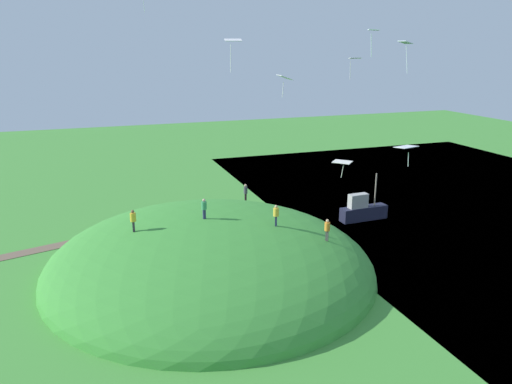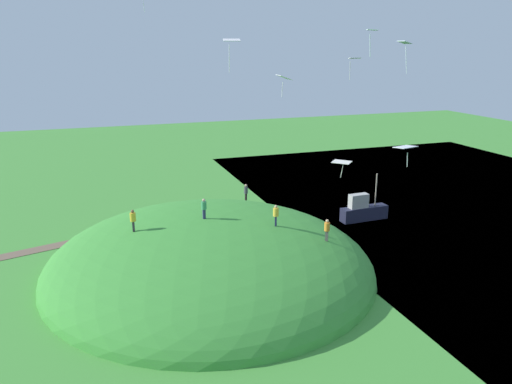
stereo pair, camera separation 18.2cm
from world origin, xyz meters
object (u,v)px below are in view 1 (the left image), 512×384
Objects in this scene: person_on_hilltop at (133,218)px; kite_3 at (406,147)px; boat_on_lake at (362,210)px; kite_2 at (406,45)px; kite_6 at (342,162)px; person_watching_kites at (327,227)px; kite_1 at (355,60)px; kite_5 at (285,78)px; person_with_child at (204,206)px; kite_0 at (373,32)px; person_walking_path at (276,213)px; kite_4 at (233,42)px; person_near_shore at (246,191)px.

person_on_hilltop is 1.32× the size of kite_3.
kite_3 is (9.76, 19.46, 10.75)m from boat_on_lake.
kite_6 is (2.20, -2.60, -7.19)m from kite_2.
kite_2 is at bearing 134.48° from person_watching_kites.
kite_1 is 1.14× the size of kite_3.
kite_2 is (-0.03, 5.46, 0.93)m from kite_1.
person_with_child is at bearing -63.58° from kite_5.
kite_0 reaches higher than kite_6.
person_watching_kites is at bearing 81.52° from person_walking_path.
kite_5 is at bearing -75.75° from kite_0.
kite_0 is (2.92, 9.32, 13.77)m from person_watching_kites.
kite_5 is (14.04, 12.61, 14.10)m from boat_on_lake.
kite_3 reaches higher than person_on_hilltop.
kite_5 reaches higher than person_watching_kites.
person_on_hilltop is 1.22× the size of kite_6.
kite_6 is (2.17, 2.87, -6.26)m from kite_1.
person_on_hilltop is 1.07× the size of kite_4.
kite_0 is 9.18m from kite_1.
kite_2 is at bearing 60.55° from boat_on_lake.
kite_2 reaches higher than person_near_shore.
person_walking_path is (12.60, 7.86, 3.64)m from boat_on_lake.
kite_1 reaches higher than kite_5.
person_on_hilltop is 19.61m from kite_1.
kite_6 is (-7.04, 8.86, 4.91)m from person_with_child.
person_watching_kites is at bearing 44.61° from boat_on_lake.
kite_1 is at bearing -127.17° from kite_6.
kite_2 reaches higher than person_walking_path.
person_walking_path is 8.44m from kite_6.
boat_on_lake is 30.31m from kite_4.
person_watching_kites is 1.33× the size of kite_3.
boat_on_lake is 2.97× the size of person_on_hilltop.
person_walking_path is at bearing 29.15° from boat_on_lake.
person_with_child is 17.24m from kite_4.
kite_0 is 0.73× the size of kite_2.
kite_4 is 1.13× the size of kite_6.
kite_2 is at bearing 52.48° from person_walking_path.
person_watching_kites is at bearing 59.21° from person_near_shore.
person_with_child is 0.96× the size of person_on_hilltop.
kite_4 is at bearing 21.70° from kite_6.
person_on_hilltop is 20.76m from kite_3.
person_on_hilltop is at bearing 16.65° from person_watching_kites.
person_with_child is at bearing 13.95° from boat_on_lake.
kite_2 is (8.42, 16.77, 16.05)m from boat_on_lake.
person_near_shore is 19.46m from kite_6.
kite_6 is at bearing 52.83° from kite_1.
person_watching_kites is 1.08× the size of kite_4.
boat_on_lake is at bearing -126.75° from kite_1.
kite_0 is at bearing 55.01° from boat_on_lake.
person_watching_kites is 1.32× the size of kite_0.
kite_4 is (7.65, 21.49, 14.10)m from person_near_shore.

